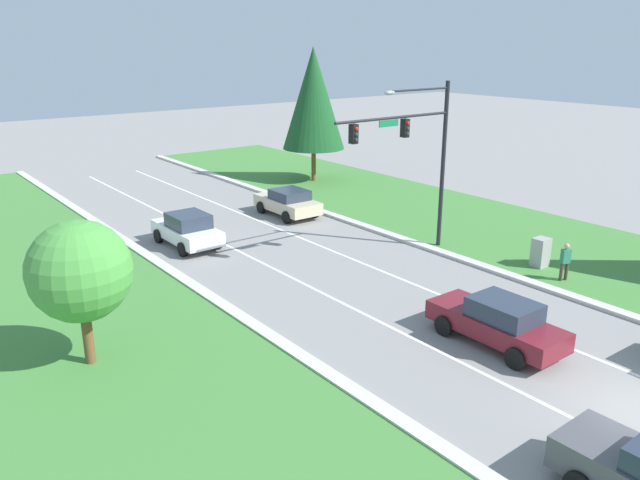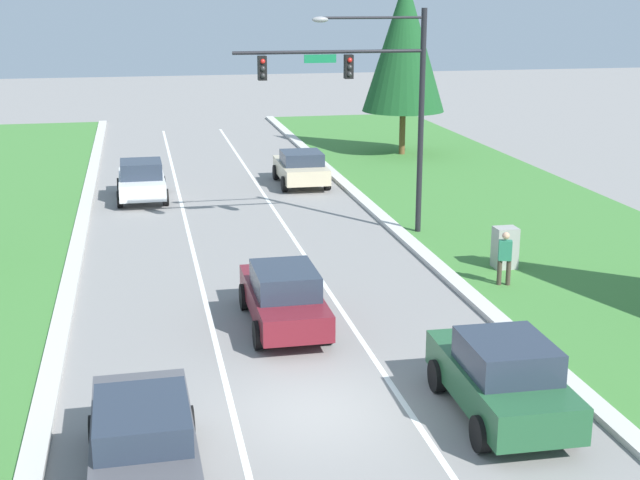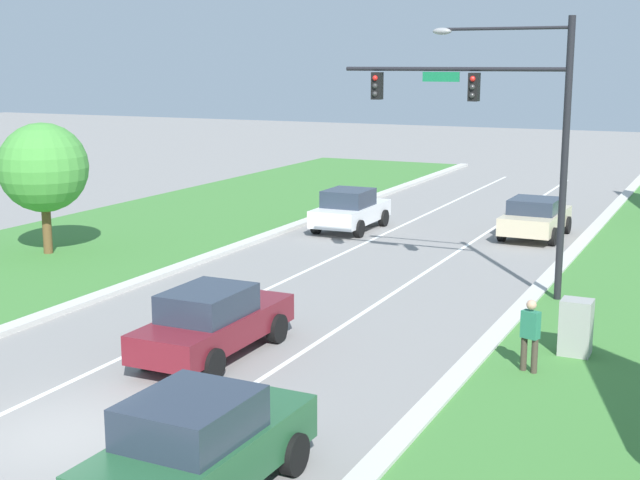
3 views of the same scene
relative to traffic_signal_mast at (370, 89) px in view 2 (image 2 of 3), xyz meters
The scene contains 14 objects.
ground_plane 14.99m from the traffic_signal_mast, 108.63° to the right, with size 160.00×160.00×0.00m, color gray.
curb_strip_right 14.32m from the traffic_signal_mast, 85.01° to the right, with size 0.50×90.00×0.15m.
curb_strip_left 17.51m from the traffic_signal_mast, 127.29° to the right, with size 0.50×90.00×0.15m.
lane_stripe_inner_left 15.62m from the traffic_signal_mast, 115.28° to the right, with size 0.14×81.00×0.01m.
lane_stripe_inner_right 14.55m from the traffic_signal_mast, 101.41° to the right, with size 0.14×81.00×0.01m.
traffic_signal_mast is the anchor object (origin of this frame).
white_sedan 11.75m from the traffic_signal_mast, 136.04° to the left, with size 2.09×4.34×1.68m.
champagne_sedan 10.23m from the traffic_signal_mast, 94.62° to the left, with size 2.19×4.36×1.56m.
burgundy_sedan 10.35m from the traffic_signal_mast, 118.21° to the right, with size 1.95×4.69×1.65m.
graphite_sedan 18.00m from the traffic_signal_mast, 117.68° to the right, with size 2.03×4.69×1.65m.
forest_sedan 14.92m from the traffic_signal_mast, 93.75° to the right, with size 2.10×4.39×1.76m.
utility_cabinet 7.32m from the traffic_signal_mast, 56.64° to the right, with size 0.70×0.60×1.38m.
pedestrian 8.09m from the traffic_signal_mast, 69.07° to the right, with size 0.43×0.33×1.69m.
conifer_near_right_tree 16.72m from the traffic_signal_mast, 69.15° to the left, with size 4.33×4.33×9.32m.
Camera 2 is at (-3.43, -16.49, 8.38)m, focal length 50.00 mm.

